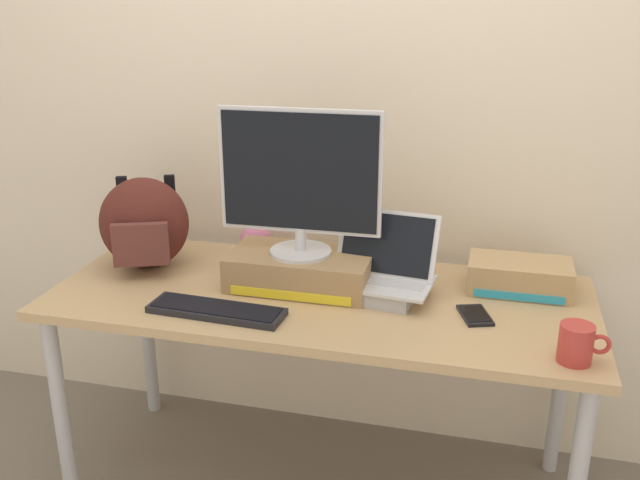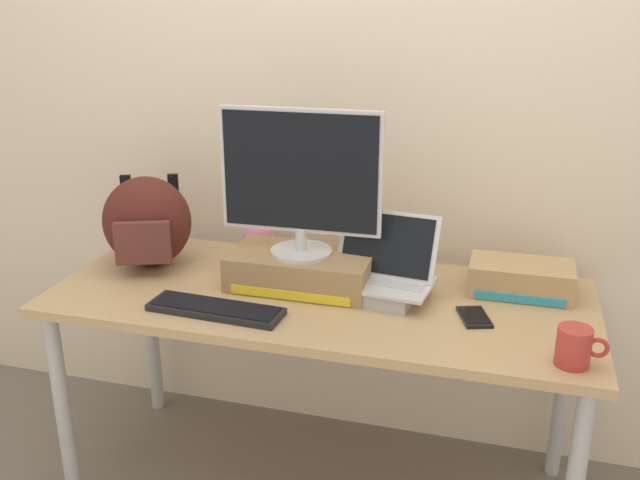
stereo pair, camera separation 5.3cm
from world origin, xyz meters
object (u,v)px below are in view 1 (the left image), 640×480
(messenger_backpack, at_px, (144,224))
(plush_toy, at_px, (255,240))
(toner_box_yellow, at_px, (301,270))
(toner_box_cyan, at_px, (519,276))
(open_laptop, at_px, (381,280))
(coffee_mug, at_px, (577,344))
(cell_phone, at_px, (475,315))
(external_keyboard, at_px, (217,310))
(desktop_monitor, at_px, (300,181))

(messenger_backpack, xyz_separation_m, plush_toy, (0.32, 0.21, -0.10))
(toner_box_yellow, distance_m, toner_box_cyan, 0.70)
(toner_box_yellow, bearing_deg, messenger_backpack, 177.03)
(open_laptop, xyz_separation_m, coffee_mug, (0.56, -0.29, 0.00))
(coffee_mug, height_order, cell_phone, coffee_mug)
(toner_box_yellow, xyz_separation_m, plush_toy, (-0.24, 0.24, 0.00))
(coffee_mug, xyz_separation_m, plush_toy, (-1.06, 0.54, 0.00))
(cell_phone, xyz_separation_m, plush_toy, (-0.80, 0.33, 0.05))
(external_keyboard, distance_m, cell_phone, 0.77)
(coffee_mug, bearing_deg, plush_toy, 153.12)
(desktop_monitor, height_order, messenger_backpack, desktop_monitor)
(desktop_monitor, bearing_deg, coffee_mug, -21.48)
(toner_box_cyan, bearing_deg, coffee_mug, -72.50)
(desktop_monitor, relative_size, coffee_mug, 3.91)
(open_laptop, bearing_deg, cell_phone, -9.10)
(toner_box_cyan, bearing_deg, messenger_backpack, -175.17)
(toner_box_yellow, bearing_deg, open_laptop, -2.41)
(plush_toy, bearing_deg, coffee_mug, -26.88)
(coffee_mug, distance_m, plush_toy, 1.19)
(coffee_mug, bearing_deg, open_laptop, 152.63)
(external_keyboard, height_order, cell_phone, external_keyboard)
(open_laptop, distance_m, plush_toy, 0.56)
(desktop_monitor, height_order, external_keyboard, desktop_monitor)
(desktop_monitor, distance_m, cell_phone, 0.67)
(desktop_monitor, distance_m, external_keyboard, 0.47)
(open_laptop, bearing_deg, external_keyboard, -144.07)
(messenger_backpack, distance_m, cell_phone, 1.14)
(toner_box_yellow, relative_size, plush_toy, 4.05)
(toner_box_yellow, relative_size, desktop_monitor, 0.89)
(messenger_backpack, relative_size, coffee_mug, 2.74)
(cell_phone, height_order, plush_toy, plush_toy)
(coffee_mug, relative_size, cell_phone, 0.85)
(open_laptop, height_order, plush_toy, open_laptop)
(open_laptop, bearing_deg, messenger_backpack, -175.93)
(external_keyboard, bearing_deg, cell_phone, 15.67)
(open_laptop, height_order, cell_phone, open_laptop)
(messenger_backpack, height_order, toner_box_cyan, messenger_backpack)
(open_laptop, relative_size, external_keyboard, 0.82)
(open_laptop, relative_size, toner_box_cyan, 1.07)
(coffee_mug, bearing_deg, toner_box_cyan, 107.50)
(toner_box_yellow, relative_size, external_keyboard, 1.09)
(toner_box_yellow, height_order, toner_box_cyan, toner_box_yellow)
(external_keyboard, distance_m, messenger_backpack, 0.50)
(external_keyboard, relative_size, cell_phone, 2.73)
(toner_box_yellow, bearing_deg, external_keyboard, -125.48)
(coffee_mug, relative_size, plush_toy, 1.16)
(cell_phone, bearing_deg, toner_box_cyan, 42.39)
(desktop_monitor, bearing_deg, plush_toy, 133.36)
(open_laptop, height_order, messenger_backpack, messenger_backpack)
(open_laptop, bearing_deg, desktop_monitor, -175.30)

